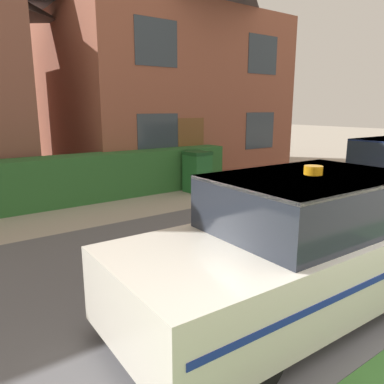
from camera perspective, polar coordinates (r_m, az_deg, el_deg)
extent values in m
cube|color=#5B5B60|center=(6.41, 6.22, -9.51)|extent=(28.00, 5.58, 0.01)
cube|color=#2D662D|center=(10.20, -16.06, 2.02)|extent=(8.75, 0.87, 1.23)
cylinder|color=black|center=(4.57, -5.26, -14.36)|extent=(0.68, 0.22, 0.68)
cylinder|color=black|center=(3.48, 9.00, -24.13)|extent=(0.68, 0.22, 0.68)
cylinder|color=black|center=(6.24, 17.20, -7.27)|extent=(0.68, 0.22, 0.68)
cube|color=silver|center=(4.69, 14.60, -10.46)|extent=(4.43, 1.89, 0.83)
cube|color=#232833|center=(4.71, 17.69, -1.24)|extent=(2.43, 1.66, 0.63)
cube|color=silver|center=(4.65, 17.93, 2.29)|extent=(2.43, 1.66, 0.04)
cube|color=navy|center=(5.25, 7.20, -6.88)|extent=(4.17, 0.11, 0.07)
cube|color=navy|center=(4.20, 24.15, -13.14)|extent=(4.17, 0.11, 0.07)
cylinder|color=orange|center=(4.64, 17.99, 3.17)|extent=(0.22, 0.22, 0.11)
cylinder|color=black|center=(10.18, 21.72, -0.22)|extent=(0.58, 0.22, 0.57)
cube|color=#93513D|center=(15.21, -4.55, 14.36)|extent=(7.86, 6.45, 5.71)
cube|color=brown|center=(12.06, -0.15, 6.22)|extent=(1.00, 0.02, 2.10)
cube|color=#333D47|center=(11.35, -5.15, 8.54)|extent=(1.40, 0.02, 1.30)
cube|color=#333D47|center=(14.07, 10.31, 9.20)|extent=(1.40, 0.02, 1.30)
cube|color=#333D47|center=(11.46, -5.43, 21.75)|extent=(1.40, 0.02, 1.30)
cube|color=#333D47|center=(14.15, 10.76, 19.87)|extent=(1.40, 0.02, 1.30)
cube|color=#23662D|center=(10.91, 0.81, 2.85)|extent=(0.65, 0.68, 1.09)
cube|color=#184720|center=(10.82, 0.82, 5.96)|extent=(0.68, 0.72, 0.10)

